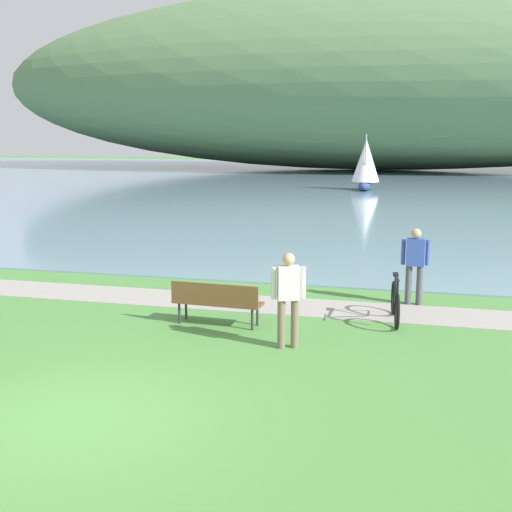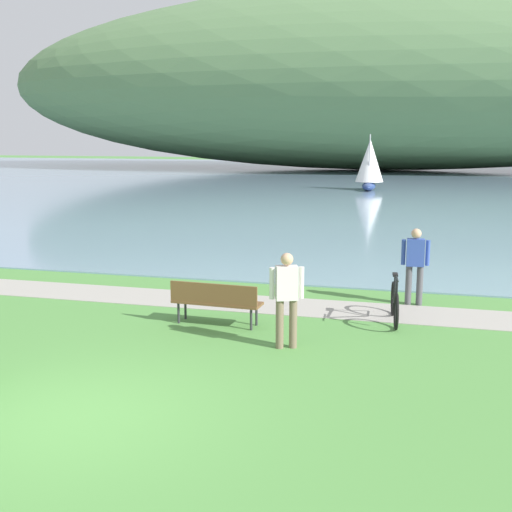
% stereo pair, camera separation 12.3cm
% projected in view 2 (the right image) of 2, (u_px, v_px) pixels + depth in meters
% --- Properties ---
extents(ground_plane, '(200.00, 200.00, 0.00)m').
position_uv_depth(ground_plane, '(74.00, 418.00, 8.66)').
color(ground_plane, '#518E42').
extents(bay_water, '(180.00, 80.00, 0.04)m').
position_uv_depth(bay_water, '(374.00, 180.00, 54.59)').
color(bay_water, '#7A99B2').
rests_on(bay_water, ground).
extents(distant_hillside, '(85.87, 28.00, 19.00)m').
position_uv_depth(distant_hillside, '(380.00, 79.00, 68.51)').
color(distant_hillside, '#567A4C').
rests_on(distant_hillside, bay_water).
extents(shoreline_path, '(60.00, 1.50, 0.01)m').
position_uv_depth(shoreline_path, '(220.00, 301.00, 14.69)').
color(shoreline_path, '#A39E93').
rests_on(shoreline_path, ground).
extents(park_bench_near_camera, '(1.82, 0.57, 0.88)m').
position_uv_depth(park_bench_near_camera, '(216.00, 300.00, 12.77)').
color(park_bench_near_camera, brown).
rests_on(park_bench_near_camera, ground).
extents(bicycle_leaning_near_bench, '(0.25, 1.77, 1.01)m').
position_uv_depth(bicycle_leaning_near_bench, '(395.00, 303.00, 13.02)').
color(bicycle_leaning_near_bench, black).
rests_on(bicycle_leaning_near_bench, ground).
extents(person_at_shoreline, '(0.61, 0.24, 1.71)m').
position_uv_depth(person_at_shoreline, '(415.00, 262.00, 14.26)').
color(person_at_shoreline, '#4C4C51').
rests_on(person_at_shoreline, ground).
extents(person_on_the_grass, '(0.57, 0.34, 1.71)m').
position_uv_depth(person_on_the_grass, '(287.00, 294.00, 11.33)').
color(person_on_the_grass, '#72604C').
rests_on(person_on_the_grass, ground).
extents(sailboat_nearest_to_shore, '(1.97, 3.22, 3.74)m').
position_uv_depth(sailboat_nearest_to_shore, '(370.00, 164.00, 43.97)').
color(sailboat_nearest_to_shore, navy).
rests_on(sailboat_nearest_to_shore, bay_water).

